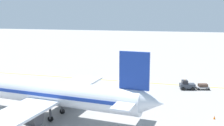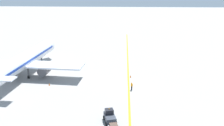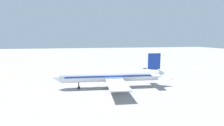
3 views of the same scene
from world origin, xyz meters
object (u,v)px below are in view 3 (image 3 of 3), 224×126
object	(u,v)px
ground_crew_worker	(116,70)
traffic_cone_mid_apron	(153,87)
baggage_tug_dark	(146,70)
traffic_cone_near_nose	(100,72)
airplane_at_gate	(111,76)
baggage_cart_trailing	(152,70)
traffic_cone_far_edge	(172,79)
traffic_cone_by_wingtip	(123,80)

from	to	relation	value
ground_crew_worker	traffic_cone_mid_apron	world-z (taller)	ground_crew_worker
baggage_tug_dark	traffic_cone_near_nose	xyz separation A→B (m)	(3.39, 20.57, -0.63)
airplane_at_gate	traffic_cone_near_nose	xyz separation A→B (m)	(24.62, 0.44, -3.43)
baggage_tug_dark	baggage_cart_trailing	bearing A→B (deg)	-75.01
airplane_at_gate	traffic_cone_near_nose	world-z (taller)	airplane_at_gate
baggage_cart_trailing	ground_crew_worker	size ratio (longest dim) A/B	1.71
traffic_cone_far_edge	baggage_tug_dark	bearing A→B (deg)	15.24
traffic_cone_near_nose	traffic_cone_by_wingtip	bearing A→B (deg)	-160.79
airplane_at_gate	baggage_cart_trailing	xyz separation A→B (m)	(22.08, -23.31, -2.95)
airplane_at_gate	ground_crew_worker	bearing A→B (deg)	-16.00
airplane_at_gate	baggage_cart_trailing	size ratio (longest dim) A/B	12.37
ground_crew_worker	traffic_cone_mid_apron	size ratio (longest dim) A/B	3.05
traffic_cone_by_wingtip	traffic_cone_far_edge	world-z (taller)	same
traffic_cone_near_nose	traffic_cone_far_edge	world-z (taller)	same
traffic_cone_near_nose	ground_crew_worker	bearing A→B (deg)	-88.78
traffic_cone_far_edge	airplane_at_gate	bearing A→B (deg)	103.75
airplane_at_gate	traffic_cone_by_wingtip	size ratio (longest dim) A/B	64.62
baggage_tug_dark	traffic_cone_mid_apron	world-z (taller)	baggage_tug_dark
baggage_cart_trailing	ground_crew_worker	world-z (taller)	ground_crew_worker
traffic_cone_near_nose	traffic_cone_far_edge	distance (m)	30.99
airplane_at_gate	traffic_cone_mid_apron	bearing A→B (deg)	-104.14
ground_crew_worker	traffic_cone_far_edge	bearing A→B (deg)	-137.63
baggage_cart_trailing	ground_crew_worker	bearing A→B (deg)	80.54
ground_crew_worker	traffic_cone_near_nose	world-z (taller)	ground_crew_worker
baggage_cart_trailing	traffic_cone_by_wingtip	world-z (taller)	baggage_cart_trailing
baggage_cart_trailing	traffic_cone_far_edge	bearing A→B (deg)	-176.53
baggage_cart_trailing	traffic_cone_mid_apron	xyz separation A→B (m)	(-25.19, 10.97, -0.49)
baggage_cart_trailing	traffic_cone_mid_apron	size ratio (longest dim) A/B	5.22
traffic_cone_mid_apron	airplane_at_gate	bearing A→B (deg)	75.86
ground_crew_worker	traffic_cone_near_nose	size ratio (longest dim) A/B	3.05
traffic_cone_near_nose	traffic_cone_mid_apron	bearing A→B (deg)	-155.24
traffic_cone_near_nose	traffic_cone_far_edge	bearing A→B (deg)	-127.06
airplane_at_gate	traffic_cone_mid_apron	size ratio (longest dim) A/B	64.62
ground_crew_worker	traffic_cone_far_edge	distance (m)	25.51
baggage_cart_trailing	airplane_at_gate	bearing A→B (deg)	133.45
baggage_tug_dark	traffic_cone_mid_apron	xyz separation A→B (m)	(-24.34, 7.78, -0.63)
baggage_cart_trailing	ground_crew_worker	distance (m)	16.43
baggage_cart_trailing	traffic_cone_far_edge	distance (m)	16.17
airplane_at_gate	traffic_cone_by_wingtip	bearing A→B (deg)	-37.12
ground_crew_worker	traffic_cone_far_edge	xyz separation A→B (m)	(-18.84, -17.19, -0.63)
traffic_cone_mid_apron	traffic_cone_far_edge	bearing A→B (deg)	-52.83
traffic_cone_far_edge	baggage_cart_trailing	bearing A→B (deg)	3.47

